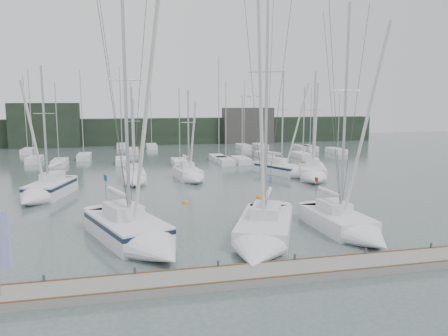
{
  "coord_description": "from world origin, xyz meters",
  "views": [
    {
      "loc": [
        -6.31,
        -23.94,
        8.43
      ],
      "look_at": [
        0.39,
        5.0,
        3.83
      ],
      "focal_mm": 35.0,
      "sensor_mm": 36.0,
      "label": 1
    }
  ],
  "objects_px": {
    "sailboat_near_center": "(262,237)",
    "sailboat_mid_a": "(43,192)",
    "sailboat_near_left": "(139,236)",
    "sailboat_mid_e": "(313,174)",
    "sailboat_mid_d": "(288,171)",
    "buoy_b": "(260,198)",
    "dock_banner": "(1,245)",
    "sailboat_mid_b": "(135,179)",
    "sailboat_mid_c": "(191,176)",
    "buoy_c": "(102,208)",
    "sailboat_near_right": "(352,228)",
    "buoy_a": "(185,203)"
  },
  "relations": [
    {
      "from": "sailboat_mid_c",
      "to": "buoy_a",
      "type": "bearing_deg",
      "value": -107.95
    },
    {
      "from": "buoy_b",
      "to": "sailboat_mid_b",
      "type": "bearing_deg",
      "value": 138.91
    },
    {
      "from": "sailboat_near_left",
      "to": "buoy_b",
      "type": "distance_m",
      "value": 15.3
    },
    {
      "from": "buoy_c",
      "to": "dock_banner",
      "type": "xyz_separation_m",
      "value": [
        -3.17,
        -16.14,
        2.59
      ]
    },
    {
      "from": "sailboat_mid_d",
      "to": "buoy_c",
      "type": "bearing_deg",
      "value": -175.91
    },
    {
      "from": "sailboat_near_right",
      "to": "sailboat_mid_b",
      "type": "distance_m",
      "value": 24.55
    },
    {
      "from": "sailboat_mid_b",
      "to": "dock_banner",
      "type": "bearing_deg",
      "value": -104.15
    },
    {
      "from": "sailboat_near_right",
      "to": "sailboat_mid_a",
      "type": "height_order",
      "value": "sailboat_near_right"
    },
    {
      "from": "sailboat_near_right",
      "to": "sailboat_mid_d",
      "type": "height_order",
      "value": "sailboat_near_right"
    },
    {
      "from": "buoy_a",
      "to": "sailboat_near_center",
      "type": "bearing_deg",
      "value": -76.87
    },
    {
      "from": "sailboat_mid_a",
      "to": "buoy_c",
      "type": "height_order",
      "value": "sailboat_mid_a"
    },
    {
      "from": "buoy_b",
      "to": "dock_banner",
      "type": "bearing_deg",
      "value": -134.15
    },
    {
      "from": "sailboat_mid_c",
      "to": "dock_banner",
      "type": "bearing_deg",
      "value": -120.72
    },
    {
      "from": "sailboat_mid_a",
      "to": "sailboat_mid_c",
      "type": "bearing_deg",
      "value": 38.43
    },
    {
      "from": "sailboat_near_left",
      "to": "sailboat_near_center",
      "type": "relative_size",
      "value": 0.95
    },
    {
      "from": "sailboat_near_center",
      "to": "sailboat_mid_a",
      "type": "xyz_separation_m",
      "value": [
        -14.49,
        15.96,
        0.09
      ]
    },
    {
      "from": "sailboat_near_center",
      "to": "sailboat_mid_c",
      "type": "bearing_deg",
      "value": 116.14
    },
    {
      "from": "sailboat_near_left",
      "to": "buoy_a",
      "type": "height_order",
      "value": "sailboat_near_left"
    },
    {
      "from": "sailboat_mid_e",
      "to": "buoy_b",
      "type": "relative_size",
      "value": 19.83
    },
    {
      "from": "sailboat_near_left",
      "to": "sailboat_mid_c",
      "type": "distance_m",
      "value": 21.08
    },
    {
      "from": "buoy_a",
      "to": "sailboat_near_right",
      "type": "bearing_deg",
      "value": -52.18
    },
    {
      "from": "sailboat_near_center",
      "to": "sailboat_near_right",
      "type": "distance_m",
      "value": 6.08
    },
    {
      "from": "sailboat_mid_a",
      "to": "dock_banner",
      "type": "relative_size",
      "value": 3.29
    },
    {
      "from": "sailboat_mid_d",
      "to": "sailboat_mid_e",
      "type": "height_order",
      "value": "sailboat_mid_d"
    },
    {
      "from": "dock_banner",
      "to": "sailboat_near_left",
      "type": "bearing_deg",
      "value": 54.06
    },
    {
      "from": "sailboat_mid_c",
      "to": "dock_banner",
      "type": "relative_size",
      "value": 2.75
    },
    {
      "from": "sailboat_mid_b",
      "to": "sailboat_near_left",
      "type": "bearing_deg",
      "value": -92.04
    },
    {
      "from": "sailboat_near_right",
      "to": "buoy_b",
      "type": "distance_m",
      "value": 12.05
    },
    {
      "from": "buoy_b",
      "to": "sailboat_mid_c",
      "type": "bearing_deg",
      "value": 116.45
    },
    {
      "from": "sailboat_mid_d",
      "to": "buoy_a",
      "type": "height_order",
      "value": "sailboat_mid_d"
    },
    {
      "from": "sailboat_mid_b",
      "to": "sailboat_mid_d",
      "type": "bearing_deg",
      "value": 2.09
    },
    {
      "from": "sailboat_near_left",
      "to": "sailboat_mid_e",
      "type": "xyz_separation_m",
      "value": [
        19.0,
        17.88,
        -0.05
      ]
    },
    {
      "from": "sailboat_near_center",
      "to": "sailboat_mid_e",
      "type": "relative_size",
      "value": 1.39
    },
    {
      "from": "sailboat_mid_d",
      "to": "sailboat_near_center",
      "type": "bearing_deg",
      "value": -139.73
    },
    {
      "from": "sailboat_mid_d",
      "to": "buoy_b",
      "type": "xyz_separation_m",
      "value": [
        -6.6,
        -10.17,
        -0.58
      ]
    },
    {
      "from": "sailboat_mid_b",
      "to": "buoy_b",
      "type": "height_order",
      "value": "sailboat_mid_b"
    },
    {
      "from": "buoy_b",
      "to": "dock_banner",
      "type": "relative_size",
      "value": 0.17
    },
    {
      "from": "sailboat_mid_d",
      "to": "buoy_b",
      "type": "relative_size",
      "value": 19.97
    },
    {
      "from": "sailboat_mid_b",
      "to": "sailboat_mid_c",
      "type": "distance_m",
      "value": 5.87
    },
    {
      "from": "sailboat_mid_e",
      "to": "dock_banner",
      "type": "bearing_deg",
      "value": -115.33
    },
    {
      "from": "sailboat_mid_c",
      "to": "sailboat_mid_d",
      "type": "relative_size",
      "value": 0.82
    },
    {
      "from": "buoy_c",
      "to": "dock_banner",
      "type": "bearing_deg",
      "value": -101.13
    },
    {
      "from": "buoy_c",
      "to": "sailboat_near_center",
      "type": "bearing_deg",
      "value": -50.57
    },
    {
      "from": "sailboat_mid_a",
      "to": "sailboat_mid_d",
      "type": "distance_m",
      "value": 25.79
    },
    {
      "from": "sailboat_near_center",
      "to": "sailboat_near_right",
      "type": "xyz_separation_m",
      "value": [
        6.06,
        0.53,
        -0.02
      ]
    },
    {
      "from": "buoy_b",
      "to": "dock_banner",
      "type": "distance_m",
      "value": 23.81
    },
    {
      "from": "sailboat_near_left",
      "to": "sailboat_mid_a",
      "type": "relative_size",
      "value": 1.33
    },
    {
      "from": "sailboat_near_right",
      "to": "sailboat_mid_a",
      "type": "relative_size",
      "value": 1.25
    },
    {
      "from": "sailboat_mid_a",
      "to": "buoy_b",
      "type": "relative_size",
      "value": 19.59
    },
    {
      "from": "sailboat_near_center",
      "to": "sailboat_near_right",
      "type": "bearing_deg",
      "value": 29.05
    }
  ]
}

